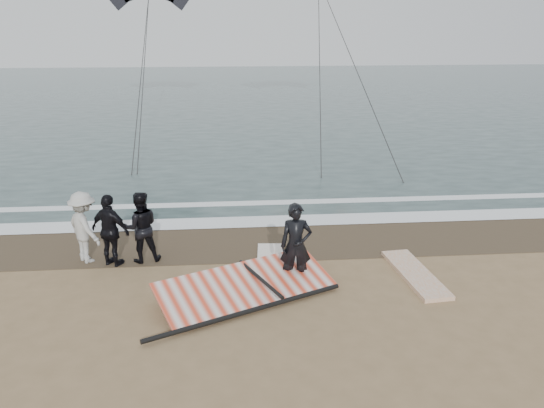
{
  "coord_description": "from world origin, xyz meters",
  "views": [
    {
      "loc": [
        -0.99,
        -9.0,
        5.84
      ],
      "look_at": [
        0.01,
        3.0,
        1.6
      ],
      "focal_mm": 35.0,
      "sensor_mm": 36.0,
      "label": 1
    }
  ],
  "objects_px": {
    "man_main": "(296,245)",
    "board_cream": "(271,266)",
    "board_white": "(415,274)",
    "sail_rig": "(244,287)"
  },
  "relations": [
    {
      "from": "board_cream",
      "to": "sail_rig",
      "type": "height_order",
      "value": "sail_rig"
    },
    {
      "from": "man_main",
      "to": "sail_rig",
      "type": "relative_size",
      "value": 0.47
    },
    {
      "from": "board_white",
      "to": "sail_rig",
      "type": "bearing_deg",
      "value": -177.77
    },
    {
      "from": "man_main",
      "to": "board_white",
      "type": "relative_size",
      "value": 0.77
    },
    {
      "from": "board_white",
      "to": "sail_rig",
      "type": "height_order",
      "value": "sail_rig"
    },
    {
      "from": "board_white",
      "to": "man_main",
      "type": "bearing_deg",
      "value": 177.82
    },
    {
      "from": "board_cream",
      "to": "man_main",
      "type": "bearing_deg",
      "value": -55.81
    },
    {
      "from": "man_main",
      "to": "board_cream",
      "type": "bearing_deg",
      "value": 123.07
    },
    {
      "from": "man_main",
      "to": "sail_rig",
      "type": "height_order",
      "value": "man_main"
    },
    {
      "from": "man_main",
      "to": "board_cream",
      "type": "distance_m",
      "value": 1.37
    }
  ]
}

